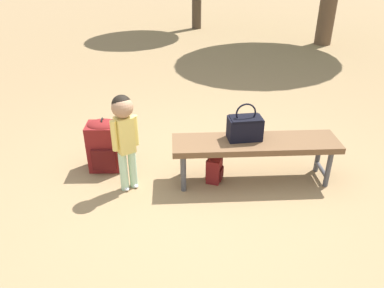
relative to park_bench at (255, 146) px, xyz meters
name	(u,v)px	position (x,y,z in m)	size (l,w,h in m)	color
ground_plane	(196,193)	(0.61, 0.05, -0.39)	(40.00, 40.00, 0.00)	#8C704C
park_bench	(255,146)	(0.00, 0.00, 0.00)	(1.65, 0.76, 0.45)	brown
handbag	(245,127)	(0.09, -0.07, 0.18)	(0.34, 0.23, 0.37)	black
child_standing	(124,129)	(1.21, -0.23, 0.25)	(0.25, 0.20, 0.96)	#B2D8B2
backpack_large	(105,144)	(1.38, -0.66, -0.10)	(0.40, 0.36, 0.58)	maroon
backpack_small	(215,168)	(0.37, -0.11, -0.25)	(0.20, 0.22, 0.30)	maroon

